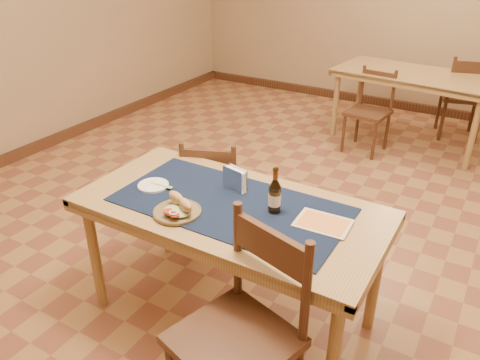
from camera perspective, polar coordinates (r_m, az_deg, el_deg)
The scene contains 15 objects.
room at distance 2.85m, azimuth 7.48°, elevation 15.58°, with size 6.04×7.04×2.84m.
main_table at distance 2.46m, azimuth -1.19°, elevation -4.69°, with size 1.60×0.80×0.75m.
placemat at distance 2.42m, azimuth -1.21°, elevation -2.98°, with size 1.20×0.60×0.01m, color #0E1936.
baseboard at distance 3.40m, azimuth 6.09°, elevation -7.27°, with size 6.00×7.00×0.10m.
back_table at distance 5.20m, azimuth 20.54°, elevation 11.24°, with size 1.65×0.96×0.75m.
chair_main_far at distance 3.20m, azimuth -3.29°, elevation -1.35°, with size 0.50×0.50×0.84m.
chair_main_near at distance 2.06m, azimuth 0.23°, elevation -17.92°, with size 0.56×0.56×0.99m.
chair_back_near at distance 4.93m, azimuth 15.53°, elevation 8.25°, with size 0.42×0.42×0.83m.
chair_back_far at distance 5.60m, azimuth 25.58°, elevation 9.25°, with size 0.52×0.52×0.91m.
sandwich_plate at distance 2.34m, azimuth -7.57°, elevation -3.54°, with size 0.24×0.24×0.09m.
side_plate at distance 2.62m, azimuth -10.53°, elevation -0.61°, with size 0.17×0.17×0.01m.
fork at distance 2.59m, azimuth -9.36°, elevation -0.69°, with size 0.14×0.03×0.00m.
beer_bottle at distance 2.31m, azimuth 4.25°, elevation -1.96°, with size 0.06×0.06×0.24m.
napkin_holder at distance 2.52m, azimuth -0.61°, elevation 0.06°, with size 0.15×0.08×0.13m.
menu_card at distance 2.29m, azimuth 10.10°, elevation -5.16°, with size 0.27×0.20×0.01m.
Camera 1 is at (1.11, -2.56, 1.98)m, focal length 35.00 mm.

